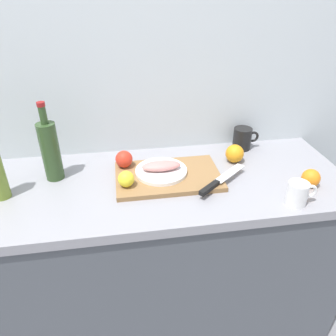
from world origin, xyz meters
TOP-DOWN VIEW (x-y plane):
  - ground_plane at (0.00, 0.00)m, footprint 12.00×12.00m
  - back_wall at (0.00, 0.33)m, footprint 3.20×0.05m
  - kitchen_counter at (0.00, 0.00)m, footprint 2.00×0.60m
  - cutting_board at (0.24, 0.02)m, footprint 0.43×0.28m
  - white_plate at (0.22, 0.03)m, footprint 0.22×0.22m
  - fish_fillet at (0.22, 0.03)m, footprint 0.16×0.07m
  - chef_knife at (0.42, -0.09)m, footprint 0.24×0.21m
  - lemon_0 at (0.07, -0.04)m, footprint 0.06×0.06m
  - tomato_0 at (0.07, 0.11)m, footprint 0.07×0.07m
  - wine_bottle at (-0.22, 0.10)m, footprint 0.07×0.07m
  - coffee_mug_1 at (0.68, -0.23)m, footprint 0.12×0.08m
  - coffee_mug_2 at (0.64, 0.23)m, footprint 0.13×0.09m
  - orange_1 at (0.56, 0.11)m, footprint 0.08×0.08m
  - orange_2 at (0.80, -0.13)m, footprint 0.07×0.07m

SIDE VIEW (x-z plane):
  - ground_plane at x=0.00m, z-range 0.00..0.00m
  - kitchen_counter at x=0.00m, z-range 0.00..0.90m
  - cutting_board at x=0.24m, z-range 0.90..0.92m
  - white_plate at x=0.22m, z-range 0.92..0.93m
  - chef_knife at x=0.42m, z-range 0.92..0.94m
  - orange_2 at x=0.80m, z-range 0.90..0.97m
  - orange_1 at x=0.56m, z-range 0.90..0.98m
  - coffee_mug_1 at x=0.68m, z-range 0.90..0.99m
  - lemon_0 at x=0.07m, z-range 0.92..0.98m
  - fish_fillet at x=0.22m, z-range 0.94..0.97m
  - coffee_mug_2 at x=0.64m, z-range 0.90..1.01m
  - tomato_0 at x=0.07m, z-range 0.92..0.99m
  - wine_bottle at x=-0.22m, z-range 0.87..1.20m
  - back_wall at x=0.00m, z-range 0.00..2.50m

